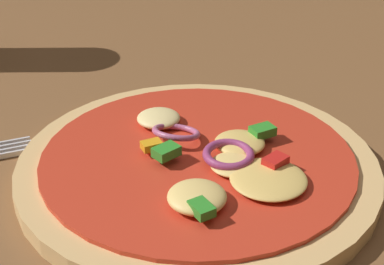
# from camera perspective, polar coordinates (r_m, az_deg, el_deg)

# --- Properties ---
(dining_table) EXTENTS (1.41, 1.10, 0.03)m
(dining_table) POSITION_cam_1_polar(r_m,az_deg,el_deg) (0.42, 6.86, -2.72)
(dining_table) COLOR brown
(dining_table) RESTS_ON ground
(pizza) EXTENTS (0.23, 0.23, 0.03)m
(pizza) POSITION_cam_1_polar(r_m,az_deg,el_deg) (0.37, 0.72, -3.20)
(pizza) COLOR tan
(pizza) RESTS_ON dining_table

